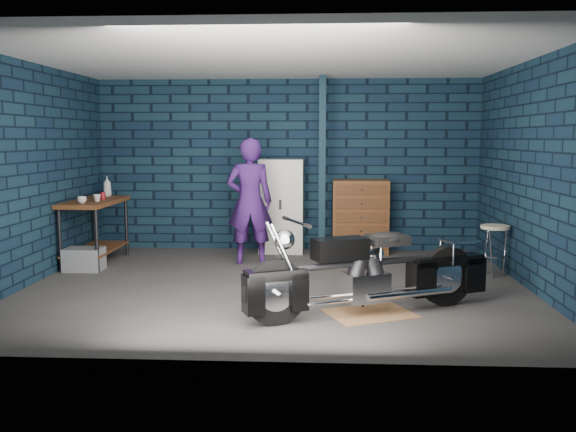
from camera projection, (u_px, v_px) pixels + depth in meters
name	position (u px, v px, depth m)	size (l,w,h in m)	color
ground	(276.00, 286.00, 7.37)	(6.00, 6.00, 0.00)	#474543
room_walls	(279.00, 128.00, 7.67)	(6.02, 5.01, 2.71)	#102236
support_post	(322.00, 167.00, 9.09)	(0.10, 0.10, 2.70)	#102835
workbench	(95.00, 232.00, 8.69)	(0.60, 1.40, 0.91)	brown
drip_mat	(370.00, 313.00, 6.21)	(0.84, 0.63, 0.01)	#8E623E
motorcycle	(371.00, 265.00, 6.15)	(2.29, 0.62, 1.01)	black
person	(250.00, 201.00, 8.62)	(0.65, 0.43, 1.78)	#441D6F
storage_bin	(84.00, 259.00, 8.23)	(0.49, 0.35, 0.31)	gray
locker	(281.00, 206.00, 9.49)	(0.68, 0.49, 1.46)	silver
tool_chest	(360.00, 217.00, 9.44)	(0.85, 0.47, 1.14)	brown
shop_stool	(494.00, 251.00, 7.87)	(0.36, 0.36, 0.67)	beige
cup_a	(82.00, 200.00, 8.18)	(0.12, 0.12, 0.09)	beige
cup_b	(97.00, 198.00, 8.43)	(0.10, 0.10, 0.10)	beige
mug_red	(103.00, 196.00, 8.71)	(0.07, 0.07, 0.10)	maroon
bottle	(107.00, 186.00, 9.16)	(0.12, 0.12, 0.31)	gray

